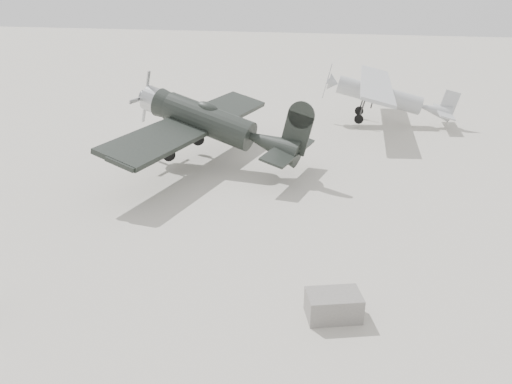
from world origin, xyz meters
TOP-DOWN VIEW (x-y plane):
  - ground at (0.00, 0.00)m, footprint 160.00×160.00m
  - lowwing_monoplane at (-4.97, 8.59)m, footprint 8.83×12.26m
  - highwing_monoplane at (2.72, 18.64)m, footprint 7.95×11.18m
  - equipment_block at (1.61, -2.00)m, footprint 1.63×1.30m

SIDE VIEW (x-z plane):
  - ground at x=0.00m, z-range 0.00..0.00m
  - equipment_block at x=1.61m, z-range 0.00..0.71m
  - highwing_monoplane at x=2.72m, z-range 0.40..3.58m
  - lowwing_monoplane at x=-4.97m, z-range 0.11..4.05m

